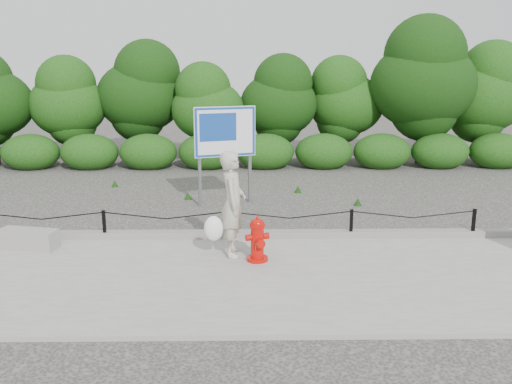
{
  "coord_description": "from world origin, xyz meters",
  "views": [
    {
      "loc": [
        0.42,
        -10.49,
        3.61
      ],
      "look_at": [
        0.57,
        0.2,
        1.0
      ],
      "focal_mm": 38.0,
      "sensor_mm": 36.0,
      "label": 1
    }
  ],
  "objects": [
    {
      "name": "treeline",
      "position": [
        1.2,
        8.92,
        2.49
      ],
      "size": [
        20.29,
        3.75,
        5.0
      ],
      "color": "black",
      "rests_on": "ground"
    },
    {
      "name": "curb",
      "position": [
        0.0,
        0.05,
        0.15
      ],
      "size": [
        14.0,
        0.22,
        0.14
      ],
      "primitive_type": "cube",
      "color": "slate",
      "rests_on": "sidewalk"
    },
    {
      "name": "chain_barrier",
      "position": [
        0.0,
        0.0,
        0.46
      ],
      "size": [
        10.06,
        0.06,
        0.6
      ],
      "color": "black",
      "rests_on": "sidewalk"
    },
    {
      "name": "sidewalk",
      "position": [
        0.0,
        -2.0,
        0.04
      ],
      "size": [
        14.0,
        4.0,
        0.08
      ],
      "primitive_type": "cube",
      "color": "gray",
      "rests_on": "ground"
    },
    {
      "name": "pedestrian",
      "position": [
        0.11,
        -0.94,
        1.03
      ],
      "size": [
        0.77,
        0.73,
        1.95
      ],
      "rotation": [
        0.0,
        0.0,
        1.53
      ],
      "color": "#B8B19E",
      "rests_on": "sidewalk"
    },
    {
      "name": "advertising_sign",
      "position": [
        -0.17,
        2.93,
        1.76
      ],
      "size": [
        1.51,
        0.55,
        2.5
      ],
      "rotation": [
        0.0,
        0.0,
        0.3
      ],
      "color": "slate",
      "rests_on": "ground"
    },
    {
      "name": "fire_hydrant",
      "position": [
        0.57,
        -1.26,
        0.47
      ],
      "size": [
        0.48,
        0.49,
        0.82
      ],
      "rotation": [
        0.0,
        0.0,
        0.29
      ],
      "color": "#C00D07",
      "rests_on": "sidewalk"
    },
    {
      "name": "ground",
      "position": [
        0.0,
        0.0,
        0.0
      ],
      "size": [
        90.0,
        90.0,
        0.0
      ],
      "primitive_type": "plane",
      "color": "#2D2B28",
      "rests_on": "ground"
    },
    {
      "name": "concrete_block",
      "position": [
        -3.84,
        -0.5,
        0.26
      ],
      "size": [
        1.18,
        0.62,
        0.36
      ],
      "primitive_type": "cube",
      "rotation": [
        0.0,
        0.0,
        -0.21
      ],
      "color": "gray",
      "rests_on": "sidewalk"
    }
  ]
}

